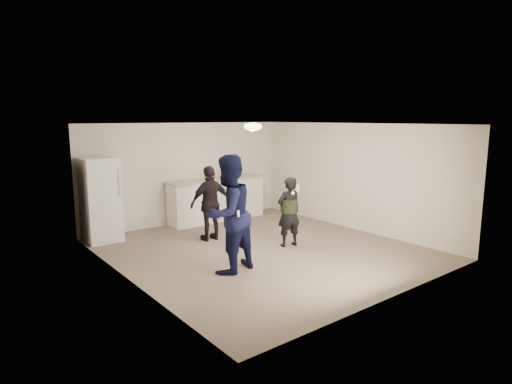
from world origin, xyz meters
TOP-DOWN VIEW (x-y plane):
  - floor at (0.00, 0.00)m, footprint 6.00×6.00m
  - ceiling at (0.00, 0.00)m, footprint 6.00×6.00m
  - wall_back at (0.00, 3.00)m, footprint 6.00×0.00m
  - wall_front at (0.00, -3.00)m, footprint 6.00×0.00m
  - wall_left at (-2.75, 0.00)m, footprint 0.00×6.00m
  - wall_right at (2.75, 0.00)m, footprint 0.00×6.00m
  - counter at (0.66, 2.67)m, footprint 2.60×0.56m
  - counter_top at (0.66, 2.67)m, footprint 2.68×0.64m
  - fridge at (-2.32, 2.60)m, footprint 0.70×0.70m
  - fridge_handle at (-2.04, 2.23)m, footprint 0.02×0.02m
  - ceiling_dome at (0.00, 0.30)m, footprint 0.36×0.36m
  - shaker at (0.37, 2.57)m, footprint 0.08×0.08m
  - man at (-1.23, -0.61)m, footprint 1.14×0.98m
  - woman at (0.58, -0.14)m, footprint 0.58×0.44m
  - camo_shorts at (0.58, -0.14)m, footprint 0.34×0.34m
  - spectator at (-0.44, 1.23)m, footprint 0.97×0.44m
  - remote_man at (-1.23, -0.89)m, footprint 0.04×0.04m
  - nunchuk_man at (-1.11, -0.86)m, footprint 0.07×0.07m
  - remote_woman at (0.58, -0.39)m, footprint 0.04×0.04m
  - nunchuk_woman at (0.48, -0.36)m, footprint 0.07×0.07m
  - bottle_cluster at (0.95, 2.68)m, footprint 0.87×0.28m

SIDE VIEW (x-z plane):
  - floor at x=0.00m, z-range 0.00..0.00m
  - counter at x=0.66m, z-range 0.00..1.05m
  - woman at x=0.58m, z-range 0.00..1.44m
  - spectator at x=-0.44m, z-range 0.00..1.62m
  - camo_shorts at x=0.58m, z-range 0.71..0.99m
  - fridge at x=-2.32m, z-range 0.00..1.80m
  - nunchuk_man at x=-1.11m, z-range 0.95..1.01m
  - man at x=-1.23m, z-range 0.00..2.03m
  - remote_man at x=-1.23m, z-range 0.98..1.12m
  - counter_top at x=0.66m, z-range 1.05..1.09m
  - nunchuk_woman at x=0.48m, z-range 1.11..1.18m
  - shaker at x=0.37m, z-range 1.09..1.26m
  - bottle_cluster at x=0.95m, z-range 1.07..1.32m
  - wall_back at x=0.00m, z-range -1.75..4.25m
  - wall_front at x=0.00m, z-range -1.75..4.25m
  - wall_left at x=-2.75m, z-range -1.75..4.25m
  - wall_right at x=2.75m, z-range -1.75..4.25m
  - remote_woman at x=0.58m, z-range 1.18..1.32m
  - fridge_handle at x=-2.04m, z-range 1.00..1.60m
  - ceiling_dome at x=0.00m, z-range 2.37..2.53m
  - ceiling at x=0.00m, z-range 2.50..2.50m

